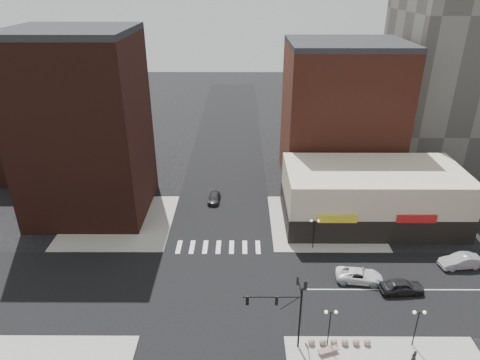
{
  "coord_description": "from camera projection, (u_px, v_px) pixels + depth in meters",
  "views": [
    {
      "loc": [
        2.88,
        -37.76,
        31.56
      ],
      "look_at": [
        2.7,
        5.3,
        11.0
      ],
      "focal_mm": 32.0,
      "sensor_mm": 36.0,
      "label": 1
    }
  ],
  "objects": [
    {
      "name": "road_ns",
      "position": [
        216.0,
        289.0,
        47.68
      ],
      "size": [
        14.0,
        200.0,
        0.02
      ],
      "primitive_type": "cube",
      "color": "black",
      "rests_on": "ground"
    },
    {
      "name": "white_suv",
      "position": [
        359.0,
        276.0,
        48.71
      ],
      "size": [
        5.55,
        3.11,
        1.47
      ],
      "primitive_type": "imported",
      "rotation": [
        0.0,
        0.0,
        1.44
      ],
      "color": "silver",
      "rests_on": "ground"
    },
    {
      "name": "street_lamp_ne",
      "position": [
        314.0,
        226.0,
        53.44
      ],
      "size": [
        1.22,
        0.32,
        4.16
      ],
      "color": "black",
      "rests_on": "sidewalk_ne"
    },
    {
      "name": "dark_sedan_east",
      "position": [
        402.0,
        286.0,
        46.88
      ],
      "size": [
        4.9,
        2.25,
        1.63
      ],
      "primitive_type": "imported",
      "rotation": [
        0.0,
        0.0,
        1.64
      ],
      "color": "black",
      "rests_on": "ground"
    },
    {
      "name": "street_lamp_se_b",
      "position": [
        418.0,
        319.0,
        38.97
      ],
      "size": [
        1.22,
        0.32,
        4.16
      ],
      "color": "black",
      "rests_on": "sidewalk_se"
    },
    {
      "name": "pedestrian",
      "position": [
        414.0,
        357.0,
        38.04
      ],
      "size": [
        0.65,
        0.51,
        1.56
      ],
      "primitive_type": "imported",
      "rotation": [
        0.0,
        0.0,
        3.41
      ],
      "color": "black",
      "rests_on": "sidewalk_se"
    },
    {
      "name": "stone_bench",
      "position": [
        328.0,
        351.0,
        39.37
      ],
      "size": [
        1.99,
        1.15,
        0.44
      ],
      "rotation": [
        0.0,
        0.0,
        0.32
      ],
      "color": "#86685D",
      "rests_on": "sidewalk_se"
    },
    {
      "name": "dark_sedan_north",
      "position": [
        214.0,
        198.0,
        66.06
      ],
      "size": [
        1.95,
        4.28,
        1.22
      ],
      "primitive_type": "imported",
      "rotation": [
        0.0,
        0.0,
        -0.06
      ],
      "color": "black",
      "rests_on": "ground"
    },
    {
      "name": "sidewalk_ne",
      "position": [
        323.0,
        222.0,
        60.69
      ],
      "size": [
        15.0,
        15.0,
        0.12
      ],
      "primitive_type": "cube",
      "color": "gray",
      "rests_on": "ground"
    },
    {
      "name": "building_nw",
      "position": [
        84.0,
        129.0,
        59.07
      ],
      "size": [
        16.0,
        15.0,
        25.0
      ],
      "primitive_type": "cube",
      "color": "#361711",
      "rests_on": "ground"
    },
    {
      "name": "building_ne_midrise",
      "position": [
        341.0,
        116.0,
        69.49
      ],
      "size": [
        18.0,
        15.0,
        22.0
      ],
      "primitive_type": "cube",
      "color": "maroon",
      "rests_on": "ground"
    },
    {
      "name": "traffic_signal",
      "position": [
        290.0,
        303.0,
        38.45
      ],
      "size": [
        5.59,
        3.09,
        7.77
      ],
      "color": "black",
      "rests_on": "ground"
    },
    {
      "name": "road_ew",
      "position": [
        216.0,
        289.0,
        47.68
      ],
      "size": [
        200.0,
        14.0,
        0.02
      ],
      "primitive_type": "cube",
      "color": "black",
      "rests_on": "ground"
    },
    {
      "name": "street_lamp_se_a",
      "position": [
        330.0,
        319.0,
        39.0
      ],
      "size": [
        1.22,
        0.32,
        4.16
      ],
      "color": "black",
      "rests_on": "sidewalk_se"
    },
    {
      "name": "building_ne_row",
      "position": [
        371.0,
        200.0,
        59.72
      ],
      "size": [
        24.2,
        12.2,
        8.0
      ],
      "color": "beige",
      "rests_on": "ground"
    },
    {
      "name": "ground",
      "position": [
        216.0,
        289.0,
        47.68
      ],
      "size": [
        240.0,
        240.0,
        0.0
      ],
      "primitive_type": "plane",
      "color": "black",
      "rests_on": "ground"
    },
    {
      "name": "sidewalk_nw",
      "position": [
        120.0,
        221.0,
        60.8
      ],
      "size": [
        15.0,
        15.0,
        0.12
      ],
      "primitive_type": "cube",
      "color": "gray",
      "rests_on": "ground"
    },
    {
      "name": "building_nw_low",
      "position": [
        46.0,
        135.0,
        75.91
      ],
      "size": [
        20.0,
        18.0,
        12.0
      ],
      "primitive_type": "cube",
      "color": "#361711",
      "rests_on": "ground"
    },
    {
      "name": "silver_sedan",
      "position": [
        461.0,
        261.0,
        51.0
      ],
      "size": [
        5.21,
        2.41,
        1.65
      ],
      "primitive_type": "imported",
      "rotation": [
        0.0,
        0.0,
        -1.44
      ],
      "color": "#A7A7AC",
      "rests_on": "ground"
    },
    {
      "name": "bollard_row",
      "position": [
        339.0,
        342.0,
        40.23
      ],
      "size": [
        5.9,
        0.65,
        0.65
      ],
      "color": "#866C5C",
      "rests_on": "sidewalk_se"
    }
  ]
}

